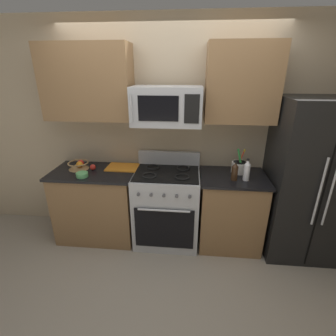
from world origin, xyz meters
TOP-DOWN VIEW (x-y plane):
  - ground_plane at (0.00, 0.00)m, footprint 16.00×16.00m
  - wall_back at (0.00, 0.99)m, footprint 8.00×0.10m
  - counter_left at (-0.88, 0.62)m, footprint 0.98×0.60m
  - range_oven at (-0.00, 0.62)m, footprint 0.76×0.64m
  - counter_right at (0.76, 0.62)m, footprint 0.75×0.60m
  - refrigerator at (1.56, 0.60)m, footprint 0.80×0.71m
  - microwave at (-0.00, 0.65)m, footprint 0.73×0.44m
  - upper_cabinets_left at (-0.89, 0.77)m, footprint 0.97×0.34m
  - upper_cabinets_right at (0.77, 0.77)m, footprint 0.74×0.34m
  - utensil_crock at (0.84, 0.74)m, footprint 0.19×0.19m
  - fruit_basket at (-1.07, 0.66)m, footprint 0.24×0.24m
  - apple_loose at (-0.89, 0.65)m, footprint 0.07×0.07m
  - cutting_board at (-0.56, 0.75)m, footprint 0.38×0.28m
  - bottle_vinegar at (0.87, 0.52)m, footprint 0.07×0.07m
  - bottle_soy at (0.75, 0.52)m, footprint 0.07×0.07m
  - prep_bowl at (-0.94, 0.44)m, footprint 0.13×0.13m

SIDE VIEW (x-z plane):
  - ground_plane at x=0.00m, z-range 0.00..0.00m
  - counter_left at x=-0.88m, z-range 0.00..0.91m
  - counter_right at x=0.76m, z-range 0.00..0.91m
  - range_oven at x=0.00m, z-range -0.07..1.02m
  - refrigerator at x=1.56m, z-range 0.00..1.78m
  - cutting_board at x=-0.56m, z-range 0.91..0.93m
  - prep_bowl at x=-0.94m, z-range 0.91..0.96m
  - apple_loose at x=-0.89m, z-range 0.91..0.98m
  - fruit_basket at x=-1.07m, z-range 0.90..1.01m
  - utensil_crock at x=0.84m, z-range 0.84..1.12m
  - bottle_soy at x=0.75m, z-range 0.90..1.11m
  - bottle_vinegar at x=0.87m, z-range 0.90..1.15m
  - wall_back at x=0.00m, z-range 0.00..2.60m
  - microwave at x=0.00m, z-range 1.48..1.87m
  - upper_cabinets_left at x=-0.89m, z-range 1.50..2.29m
  - upper_cabinets_right at x=0.77m, z-range 1.50..2.29m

